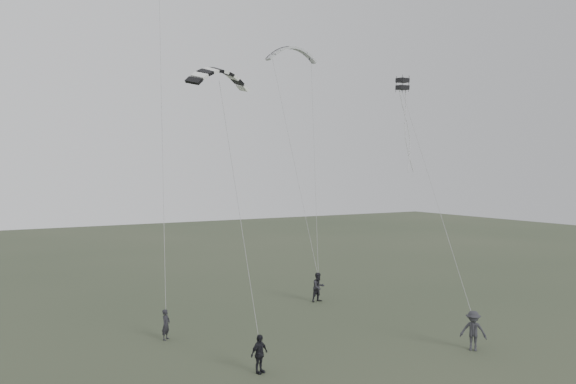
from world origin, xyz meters
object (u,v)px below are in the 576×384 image
flyer_left (166,325)px  flyer_right (318,287)px  flyer_center (259,354)px  flyer_far (473,331)px  kite_pale_large (292,48)px  kite_box (402,84)px  kite_striped (219,70)px

flyer_left → flyer_right: bearing=-27.8°
flyer_center → flyer_far: 10.46m
kite_pale_large → flyer_far: bearing=-82.1°
flyer_far → kite_box: bearing=126.0°
flyer_left → flyer_center: bearing=-117.1°
flyer_far → kite_striped: kite_striped is taller
flyer_far → kite_striped: 17.42m
kite_striped → kite_box: (12.37, 0.85, 0.43)m
kite_striped → kite_box: kite_box is taller
kite_box → flyer_far: bearing=-98.7°
flyer_right → kite_pale_large: (1.34, 5.70, 16.79)m
flyer_far → kite_box: kite_box is taller
flyer_right → flyer_center: (-9.32, -9.75, -0.13)m
kite_pale_large → kite_striped: (-10.53, -10.97, -4.33)m
flyer_left → kite_box: kite_box is taller
flyer_far → kite_pale_large: kite_pale_large is taller
flyer_center → kite_box: size_ratio=2.32×
kite_box → flyer_center: bearing=-148.9°
flyer_right → flyer_far: (0.86, -12.13, -0.01)m
flyer_far → kite_pale_large: size_ratio=0.49×
flyer_left → kite_box: 19.51m
flyer_right → kite_box: 13.98m
kite_pale_large → kite_striped: bearing=-124.4°
flyer_left → flyer_far: bearing=-80.0°
flyer_center → flyer_far: flyer_far is taller
flyer_left → kite_box: size_ratio=2.18×
kite_striped → kite_box: size_ratio=4.74×
kite_striped → flyer_center: bearing=-107.7°
flyer_left → kite_striped: bearing=-89.0°
flyer_center → kite_box: bearing=2.6°
kite_pale_large → kite_box: size_ratio=5.48×
flyer_right → kite_pale_large: kite_pale_large is taller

